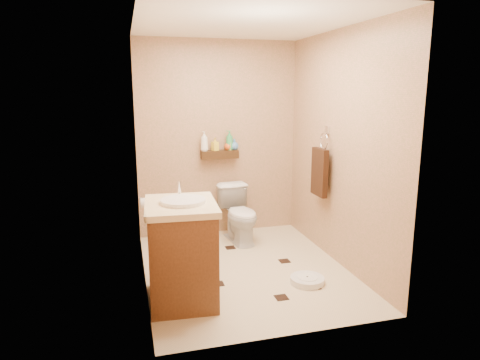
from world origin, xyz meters
name	(u,v)px	position (x,y,z in m)	size (l,w,h in m)	color
ground	(245,269)	(0.00, 0.00, 0.00)	(2.50, 2.50, 0.00)	beige
wall_back	(218,139)	(0.00, 1.25, 1.20)	(2.00, 0.04, 2.40)	tan
wall_front	(295,178)	(0.00, -1.25, 1.20)	(2.00, 0.04, 2.40)	tan
wall_left	(140,157)	(-1.00, 0.00, 1.20)	(0.04, 2.50, 2.40)	tan
wall_right	(339,149)	(1.00, 0.00, 1.20)	(0.04, 2.50, 2.40)	tan
ceiling	(246,22)	(0.00, 0.00, 2.40)	(2.00, 2.50, 0.02)	white
wall_shelf	(220,154)	(0.00, 1.17, 1.02)	(0.46, 0.14, 0.10)	#3D2510
floor_accents	(250,271)	(0.03, -0.06, 0.00)	(1.17, 1.41, 0.01)	black
toilet	(240,214)	(0.17, 0.83, 0.34)	(0.38, 0.66, 0.67)	white
vanity	(182,251)	(-0.70, -0.48, 0.45)	(0.64, 0.75, 1.01)	brown
bathroom_scale	(307,280)	(0.48, -0.47, 0.03)	(0.33, 0.33, 0.06)	white
toilet_brush	(156,229)	(-0.82, 1.07, 0.15)	(0.10, 0.10, 0.43)	#175F55
towel_ring	(320,170)	(0.91, 0.25, 0.95)	(0.12, 0.30, 0.76)	silver
toilet_paper	(146,203)	(-0.94, 0.65, 0.60)	(0.12, 0.11, 0.12)	white
bottle_a	(204,141)	(-0.19, 1.17, 1.19)	(0.09, 0.09, 0.24)	white
bottle_b	(215,144)	(-0.06, 1.17, 1.15)	(0.07, 0.07, 0.16)	yellow
bottle_c	(228,145)	(0.11, 1.17, 1.13)	(0.10, 0.10, 0.13)	#DB5A19
bottle_d	(230,140)	(0.13, 1.17, 1.19)	(0.09, 0.09, 0.24)	#35A057
bottle_e	(230,144)	(0.13, 1.17, 1.14)	(0.06, 0.07, 0.14)	#ECC34E
bottle_f	(234,144)	(0.19, 1.17, 1.14)	(0.11, 0.11, 0.14)	#4C81BF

